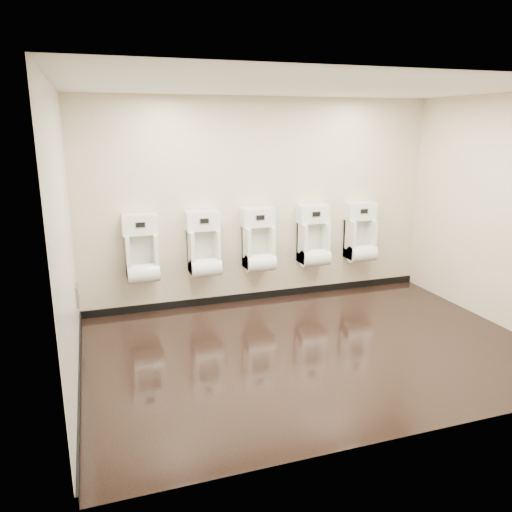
{
  "coord_description": "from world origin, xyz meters",
  "views": [
    {
      "loc": [
        -2.24,
        -4.7,
        2.45
      ],
      "look_at": [
        -0.49,
        0.55,
        0.97
      ],
      "focal_mm": 35.0,
      "sensor_mm": 36.0,
      "label": 1
    }
  ],
  "objects_px": {
    "urinal_2": "(259,244)",
    "urinal_3": "(314,240)",
    "access_panel": "(77,295)",
    "urinal_1": "(204,249)",
    "urinal_0": "(142,254)",
    "urinal_4": "(360,236)"
  },
  "relations": [
    {
      "from": "access_panel",
      "to": "urinal_4",
      "type": "relative_size",
      "value": 0.29
    },
    {
      "from": "urinal_2",
      "to": "urinal_3",
      "type": "height_order",
      "value": "same"
    },
    {
      "from": "access_panel",
      "to": "urinal_0",
      "type": "distance_m",
      "value": 0.96
    },
    {
      "from": "access_panel",
      "to": "urinal_0",
      "type": "height_order",
      "value": "urinal_0"
    },
    {
      "from": "access_panel",
      "to": "urinal_2",
      "type": "bearing_deg",
      "value": 9.5
    },
    {
      "from": "access_panel",
      "to": "urinal_4",
      "type": "distance_m",
      "value": 4.0
    },
    {
      "from": "access_panel",
      "to": "urinal_3",
      "type": "height_order",
      "value": "urinal_3"
    },
    {
      "from": "urinal_1",
      "to": "urinal_0",
      "type": "bearing_deg",
      "value": 180.0
    },
    {
      "from": "urinal_0",
      "to": "urinal_1",
      "type": "xyz_separation_m",
      "value": [
        0.81,
        0.0,
        0.0
      ]
    },
    {
      "from": "access_panel",
      "to": "urinal_1",
      "type": "bearing_deg",
      "value": 13.86
    },
    {
      "from": "urinal_1",
      "to": "urinal_2",
      "type": "distance_m",
      "value": 0.77
    },
    {
      "from": "urinal_2",
      "to": "urinal_3",
      "type": "bearing_deg",
      "value": 0.0
    },
    {
      "from": "urinal_1",
      "to": "urinal_4",
      "type": "height_order",
      "value": "same"
    },
    {
      "from": "urinal_0",
      "to": "urinal_3",
      "type": "bearing_deg",
      "value": 0.0
    },
    {
      "from": "urinal_1",
      "to": "urinal_2",
      "type": "bearing_deg",
      "value": 0.0
    },
    {
      "from": "access_panel",
      "to": "urinal_2",
      "type": "height_order",
      "value": "urinal_2"
    },
    {
      "from": "urinal_2",
      "to": "access_panel",
      "type": "bearing_deg",
      "value": -170.5
    },
    {
      "from": "urinal_0",
      "to": "urinal_3",
      "type": "height_order",
      "value": "same"
    },
    {
      "from": "urinal_3",
      "to": "urinal_4",
      "type": "height_order",
      "value": "same"
    },
    {
      "from": "urinal_4",
      "to": "urinal_2",
      "type": "bearing_deg",
      "value": 180.0
    },
    {
      "from": "urinal_0",
      "to": "urinal_2",
      "type": "bearing_deg",
      "value": 0.0
    },
    {
      "from": "urinal_3",
      "to": "urinal_2",
      "type": "bearing_deg",
      "value": 180.0
    }
  ]
}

